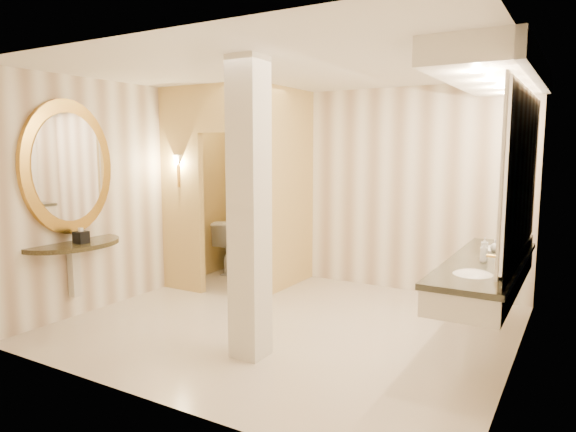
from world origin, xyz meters
name	(u,v)px	position (x,y,z in m)	size (l,w,h in m)	color
floor	(288,324)	(0.00, 0.00, 0.00)	(4.50, 4.50, 0.00)	beige
ceiling	(288,70)	(0.00, 0.00, 2.70)	(4.50, 4.50, 0.00)	white
wall_back	(361,188)	(0.00, 2.00, 1.35)	(4.50, 0.02, 2.70)	white
wall_front	(148,226)	(0.00, -2.00, 1.35)	(4.50, 0.02, 2.70)	white
wall_left	(136,192)	(-2.25, 0.00, 1.35)	(0.02, 4.00, 2.70)	white
wall_right	(520,215)	(2.25, 0.00, 1.35)	(0.02, 4.00, 2.70)	white
toilet_closet	(253,188)	(-1.11, 0.97, 1.39)	(1.50, 1.55, 2.70)	#E4D377
wall_sconce	(178,162)	(-1.93, 0.43, 1.73)	(0.14, 0.14, 0.42)	gold
vanity	(494,179)	(1.98, 0.32, 1.63)	(0.75, 2.50, 2.09)	beige
console_shelf	(69,199)	(-2.21, -1.01, 1.35)	(1.13, 1.13, 2.02)	black
pillar	(249,211)	(0.12, -0.90, 1.35)	(0.29, 0.29, 2.70)	beige
tissue_box	(81,237)	(-2.02, -1.03, 0.94)	(0.13, 0.13, 0.13)	black
toilet	(236,245)	(-1.93, 1.69, 0.41)	(0.46, 0.80, 0.82)	white
soap_bottle_a	(485,245)	(1.87, 0.70, 0.95)	(0.07, 0.07, 0.15)	beige
soap_bottle_b	(495,246)	(1.96, 0.76, 0.94)	(0.10, 0.10, 0.12)	silver
soap_bottle_c	(484,252)	(1.95, 0.20, 0.97)	(0.07, 0.07, 0.19)	#C6B28C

